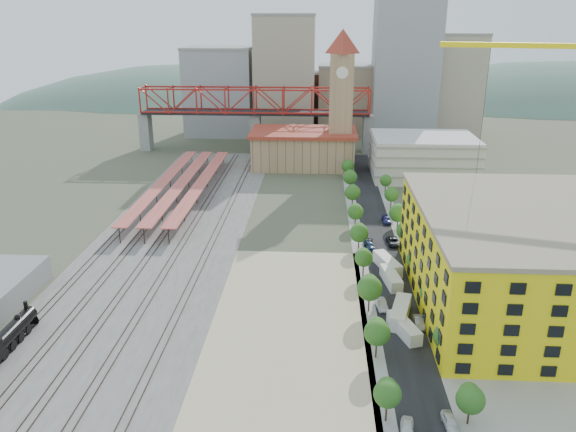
# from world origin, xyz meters

# --- Properties ---
(ground) EXTENTS (400.00, 400.00, 0.00)m
(ground) POSITION_xyz_m (0.00, 0.00, 0.00)
(ground) COLOR #474C38
(ground) RESTS_ON ground
(ballast_strip) EXTENTS (36.00, 165.00, 0.06)m
(ballast_strip) POSITION_xyz_m (-36.00, 17.50, 0.03)
(ballast_strip) COLOR #605E59
(ballast_strip) RESTS_ON ground
(dirt_lot) EXTENTS (28.00, 67.00, 0.06)m
(dirt_lot) POSITION_xyz_m (-4.00, -31.50, 0.03)
(dirt_lot) COLOR tan
(dirt_lot) RESTS_ON ground
(street_asphalt) EXTENTS (12.00, 170.00, 0.06)m
(street_asphalt) POSITION_xyz_m (16.00, 15.00, 0.03)
(street_asphalt) COLOR black
(street_asphalt) RESTS_ON ground
(sidewalk_west) EXTENTS (3.00, 170.00, 0.04)m
(sidewalk_west) POSITION_xyz_m (10.50, 15.00, 0.02)
(sidewalk_west) COLOR gray
(sidewalk_west) RESTS_ON ground
(sidewalk_east) EXTENTS (3.00, 170.00, 0.04)m
(sidewalk_east) POSITION_xyz_m (21.50, 15.00, 0.02)
(sidewalk_east) COLOR gray
(sidewalk_east) RESTS_ON ground
(construction_pad) EXTENTS (50.00, 90.00, 0.06)m
(construction_pad) POSITION_xyz_m (45.00, -20.00, 0.03)
(construction_pad) COLOR gray
(construction_pad) RESTS_ON ground
(rail_tracks) EXTENTS (26.56, 160.00, 0.18)m
(rail_tracks) POSITION_xyz_m (-37.80, 17.50, 0.15)
(rail_tracks) COLOR #382B23
(rail_tracks) RESTS_ON ground
(platform_canopies) EXTENTS (16.00, 80.00, 4.12)m
(platform_canopies) POSITION_xyz_m (-41.00, 45.00, 3.99)
(platform_canopies) COLOR #CC604E
(platform_canopies) RESTS_ON ground
(station_hall) EXTENTS (38.00, 24.00, 13.10)m
(station_hall) POSITION_xyz_m (-5.00, 82.00, 6.67)
(station_hall) COLOR tan
(station_hall) RESTS_ON ground
(clock_tower) EXTENTS (12.00, 12.00, 52.00)m
(clock_tower) POSITION_xyz_m (8.00, 79.99, 28.70)
(clock_tower) COLOR tan
(clock_tower) RESTS_ON ground
(parking_garage) EXTENTS (34.00, 26.00, 14.00)m
(parking_garage) POSITION_xyz_m (36.00, 70.00, 7.00)
(parking_garage) COLOR silver
(parking_garage) RESTS_ON ground
(truss_bridge) EXTENTS (94.00, 9.60, 25.60)m
(truss_bridge) POSITION_xyz_m (-25.00, 105.00, 18.86)
(truss_bridge) COLOR gray
(truss_bridge) RESTS_ON ground
(construction_building) EXTENTS (44.60, 50.60, 18.80)m
(construction_building) POSITION_xyz_m (42.00, -20.00, 9.41)
(construction_building) COLOR yellow
(construction_building) RESTS_ON ground
(street_trees) EXTENTS (15.40, 124.40, 8.00)m
(street_trees) POSITION_xyz_m (16.00, 5.00, 0.00)
(street_trees) COLOR #2E5B1B
(street_trees) RESTS_ON ground
(skyline) EXTENTS (133.00, 46.00, 60.00)m
(skyline) POSITION_xyz_m (7.47, 142.31, 22.81)
(skyline) COLOR #9EA0A3
(skyline) RESTS_ON ground
(distant_hills) EXTENTS (647.00, 264.00, 227.00)m
(distant_hills) POSITION_xyz_m (45.28, 260.00, -79.54)
(distant_hills) COLOR #4C6B59
(distant_hills) RESTS_ON ground
(locomotive) EXTENTS (2.88, 22.24, 5.56)m
(locomotive) POSITION_xyz_m (-50.00, -42.55, 2.07)
(locomotive) COLOR black
(locomotive) RESTS_ON ground
(site_trailer_a) EXTENTS (5.21, 9.32, 2.48)m
(site_trailer_a) POSITION_xyz_m (16.00, -32.52, 1.24)
(site_trailer_a) COLOR silver
(site_trailer_a) RESTS_ON ground
(site_trailer_b) EXTENTS (5.31, 10.69, 2.83)m
(site_trailer_b) POSITION_xyz_m (16.00, -27.49, 1.42)
(site_trailer_b) COLOR silver
(site_trailer_b) RESTS_ON ground
(site_trailer_c) EXTENTS (3.88, 9.58, 2.55)m
(site_trailer_c) POSITION_xyz_m (16.00, -13.19, 1.27)
(site_trailer_c) COLOR silver
(site_trailer_c) RESTS_ON ground
(site_trailer_d) EXTENTS (5.64, 10.19, 2.70)m
(site_trailer_d) POSITION_xyz_m (16.00, -6.18, 1.35)
(site_trailer_d) COLOR silver
(site_trailer_d) RESTS_ON ground
(car_0) EXTENTS (2.47, 4.63, 1.50)m
(car_0) POSITION_xyz_m (13.00, -57.35, 0.75)
(car_0) COLOR white
(car_0) RESTS_ON ground
(car_1) EXTENTS (2.29, 5.03, 1.60)m
(car_1) POSITION_xyz_m (13.00, -23.60, 0.80)
(car_1) COLOR #ADADB3
(car_1) RESTS_ON ground
(car_2) EXTENTS (2.27, 4.87, 1.35)m
(car_2) POSITION_xyz_m (13.00, 7.15, 0.68)
(car_2) COLOR black
(car_2) RESTS_ON ground
(car_3) EXTENTS (2.50, 4.98, 1.39)m
(car_3) POSITION_xyz_m (13.00, 5.39, 0.69)
(car_3) COLOR navy
(car_3) RESTS_ON ground
(car_4) EXTENTS (2.13, 4.46, 1.47)m
(car_4) POSITION_xyz_m (19.00, -55.71, 0.74)
(car_4) COLOR silver
(car_4) RESTS_ON ground
(car_5) EXTENTS (1.75, 4.76, 1.56)m
(car_5) POSITION_xyz_m (19.00, -29.79, 0.78)
(car_5) COLOR gray
(car_5) RESTS_ON ground
(car_6) EXTENTS (3.16, 5.99, 1.61)m
(car_6) POSITION_xyz_m (19.00, 7.94, 0.80)
(car_6) COLOR black
(car_6) RESTS_ON ground
(car_7) EXTENTS (2.33, 5.30, 1.51)m
(car_7) POSITION_xyz_m (19.00, 23.31, 0.76)
(car_7) COLOR navy
(car_7) RESTS_ON ground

